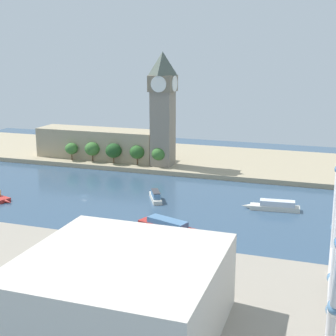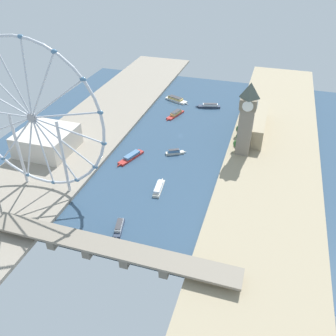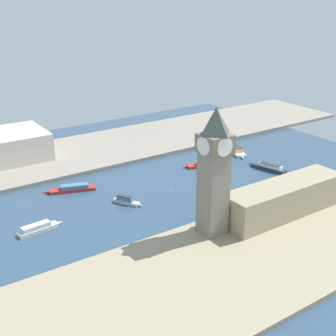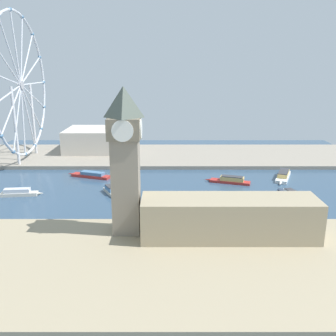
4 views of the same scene
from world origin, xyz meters
TOP-DOWN VIEW (x-y plane):
  - ground_plane at (0.00, 0.00)m, footprint 371.93×371.93m
  - riverbank_left at (-100.97, 0.00)m, footprint 90.00×520.00m
  - riverbank_right at (100.97, 0.00)m, footprint 90.00×520.00m
  - clock_tower at (-70.94, 20.60)m, footprint 16.47×16.47m
  - parliament_block at (-77.97, -30.29)m, footprint 22.00×85.79m
  - tree_row_embankment at (-65.57, -11.07)m, footprint 12.28×72.39m
  - ferris_wheel at (83.86, 128.45)m, footprint 125.41×3.20m
  - riverside_hall at (117.68, 75.27)m, footprint 50.79×51.16m
  - river_bridge at (0.00, 182.94)m, footprint 183.93×16.79m
  - tour_boat_0 at (-15.61, -82.89)m, footprint 32.84×13.21m
  - tour_boat_1 at (-5.74, 39.32)m, footprint 20.98×13.14m
  - tour_boat_2 at (19.00, -47.26)m, footprint 15.77×34.55m
  - tour_boat_3 at (3.90, 157.01)m, footprint 9.64×23.69m
  - tour_boat_4 at (-9.12, 100.79)m, footprint 8.22×28.48m
  - tour_boat_5 at (33.67, 60.80)m, footprint 17.01×36.53m
  - tour_boat_6 at (30.65, -90.50)m, footprint 36.15×20.15m

SIDE VIEW (x-z plane):
  - ground_plane at x=0.00m, z-range 0.00..0.00m
  - riverbank_left at x=-100.97m, z-range 0.00..3.00m
  - riverbank_right at x=100.97m, z-range 0.00..3.00m
  - tour_boat_5 at x=33.67m, z-range -0.43..4.25m
  - tour_boat_3 at x=3.90m, z-range -0.44..4.70m
  - tour_boat_4 at x=-9.12m, z-range -0.37..4.66m
  - tour_boat_1 at x=-5.74m, z-range -0.50..4.82m
  - tour_boat_2 at x=19.00m, z-range -0.53..4.92m
  - tour_boat_0 at x=-15.61m, z-range -0.46..4.97m
  - tour_boat_6 at x=30.65m, z-range -0.46..5.11m
  - river_bridge at x=0.00m, z-range 2.35..12.07m
  - tree_row_embankment at x=-65.57m, z-range 4.72..18.30m
  - parliament_block at x=-77.97m, z-range 3.00..23.25m
  - riverside_hall at x=117.68m, z-range 3.00..24.92m
  - clock_tower at x=-70.94m, z-range 4.54..77.58m
  - ferris_wheel at x=83.86m, z-range 4.22..132.39m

